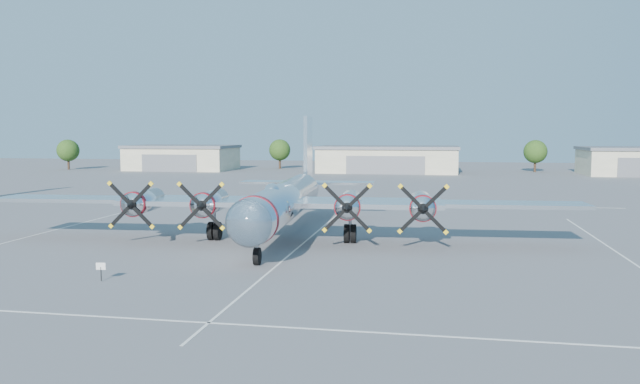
% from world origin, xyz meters
% --- Properties ---
extents(ground, '(260.00, 260.00, 0.00)m').
position_xyz_m(ground, '(0.00, 0.00, 0.00)').
color(ground, '#58585B').
rests_on(ground, ground).
extents(parking_lines, '(60.00, 50.08, 0.01)m').
position_xyz_m(parking_lines, '(0.00, -1.75, 0.01)').
color(parking_lines, silver).
rests_on(parking_lines, ground).
extents(hangar_west, '(22.60, 14.60, 5.40)m').
position_xyz_m(hangar_west, '(-45.00, 81.96, 2.71)').
color(hangar_west, '#B6B090').
rests_on(hangar_west, ground).
extents(hangar_center, '(28.60, 14.60, 5.40)m').
position_xyz_m(hangar_center, '(0.00, 81.96, 2.71)').
color(hangar_center, '#B6B090').
rests_on(hangar_center, ground).
extents(hangar_east, '(20.60, 14.60, 5.40)m').
position_xyz_m(hangar_east, '(48.00, 81.96, 2.71)').
color(hangar_east, '#B6B090').
rests_on(hangar_east, ground).
extents(tree_far_west, '(4.80, 4.80, 6.64)m').
position_xyz_m(tree_far_west, '(-70.00, 78.00, 4.22)').
color(tree_far_west, '#382619').
rests_on(tree_far_west, ground).
extents(tree_west, '(4.80, 4.80, 6.64)m').
position_xyz_m(tree_west, '(-25.00, 90.00, 4.22)').
color(tree_west, '#382619').
rests_on(tree_west, ground).
extents(tree_east, '(4.80, 4.80, 6.64)m').
position_xyz_m(tree_east, '(30.00, 88.00, 4.22)').
color(tree_east, '#382619').
rests_on(tree_east, ground).
extents(main_bomber_b29, '(46.09, 33.03, 9.78)m').
position_xyz_m(main_bomber_b29, '(-1.91, 0.16, 0.00)').
color(main_bomber_b29, white).
rests_on(main_bomber_b29, ground).
extents(info_placard, '(0.55, 0.10, 1.04)m').
position_xyz_m(info_placard, '(-8.61, -15.82, 0.73)').
color(info_placard, black).
rests_on(info_placard, ground).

